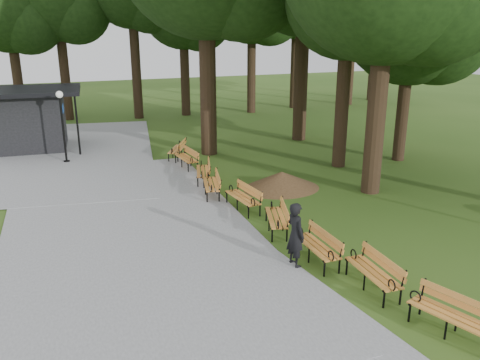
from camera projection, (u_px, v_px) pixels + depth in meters
name	position (u px, v px, depth m)	size (l,w,h in m)	color
ground	(279.00, 248.00, 14.04)	(100.00, 100.00, 0.00)	#2F5017
path	(122.00, 230.00, 15.24)	(12.00, 38.00, 0.06)	gray
person	(296.00, 235.00, 12.75)	(0.65, 0.43, 1.78)	black
kiosk	(25.00, 119.00, 25.06)	(5.03, 4.37, 3.15)	black
lamp_post	(61.00, 112.00, 22.24)	(0.32, 0.32, 3.36)	black
dirt_mound	(281.00, 180.00, 19.18)	(2.60, 2.60, 0.68)	#47301C
bench_0	(452.00, 317.00, 9.93)	(1.90, 0.64, 0.88)	orange
bench_1	(373.00, 272.00, 11.72)	(1.90, 0.64, 0.88)	orange
bench_2	(316.00, 247.00, 13.11)	(1.90, 0.64, 0.88)	orange
bench_3	(276.00, 218.00, 15.10)	(1.90, 0.64, 0.88)	orange
bench_4	(243.00, 198.00, 16.88)	(1.90, 0.64, 0.88)	orange
bench_5	(211.00, 184.00, 18.32)	(1.90, 0.64, 0.88)	orange
bench_6	(203.00, 171.00, 20.01)	(1.90, 0.64, 0.88)	orange
bench_7	(186.00, 158.00, 22.00)	(1.90, 0.64, 0.88)	orange
bench_8	(177.00, 149.00, 23.63)	(1.90, 0.64, 0.88)	orange
lawn_tree_5	(412.00, 14.00, 21.45)	(6.30, 6.30, 9.86)	black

